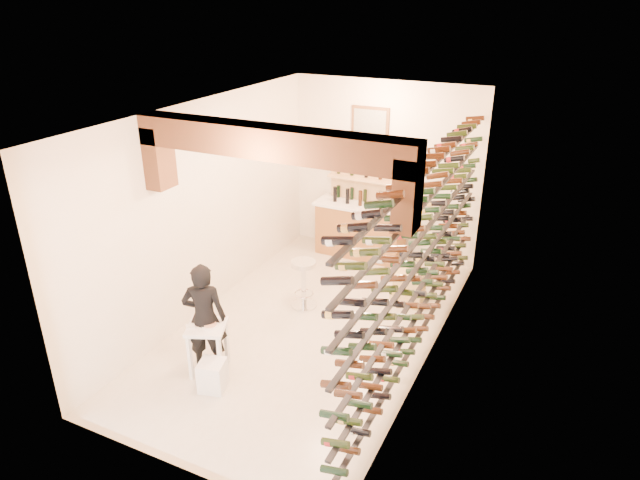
# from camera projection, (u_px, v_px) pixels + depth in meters

# --- Properties ---
(ground) EXTENTS (6.00, 6.00, 0.00)m
(ground) POSITION_uv_depth(u_px,v_px,m) (311.00, 327.00, 8.36)
(ground) COLOR beige
(ground) RESTS_ON ground
(room_shell) EXTENTS (3.52, 6.02, 3.21)m
(room_shell) POSITION_uv_depth(u_px,v_px,m) (301.00, 188.00, 7.23)
(room_shell) COLOR #EEE4CE
(room_shell) RESTS_ON ground
(wine_rack) EXTENTS (0.32, 5.70, 2.56)m
(wine_rack) POSITION_uv_depth(u_px,v_px,m) (419.00, 252.00, 7.13)
(wine_rack) COLOR black
(wine_rack) RESTS_ON ground
(back_counter) EXTENTS (1.70, 0.62, 1.29)m
(back_counter) POSITION_uv_depth(u_px,v_px,m) (360.00, 229.00, 10.44)
(back_counter) COLOR #9C6330
(back_counter) RESTS_ON ground
(back_shelving) EXTENTS (1.40, 0.31, 2.73)m
(back_shelving) POSITION_uv_depth(u_px,v_px,m) (366.00, 193.00, 10.39)
(back_shelving) COLOR tan
(back_shelving) RESTS_ON ground
(tasting_table) EXTENTS (0.62, 0.62, 0.84)m
(tasting_table) POSITION_uv_depth(u_px,v_px,m) (207.00, 334.00, 7.19)
(tasting_table) COLOR white
(tasting_table) RESTS_ON ground
(white_stool) EXTENTS (0.38, 0.38, 0.39)m
(white_stool) POSITION_uv_depth(u_px,v_px,m) (213.00, 375.00, 7.00)
(white_stool) COLOR white
(white_stool) RESTS_ON ground
(person) EXTENTS (0.66, 0.56, 1.52)m
(person) POSITION_uv_depth(u_px,v_px,m) (205.00, 318.00, 7.18)
(person) COLOR black
(person) RESTS_ON ground
(chrome_barstool) EXTENTS (0.40, 0.40, 0.78)m
(chrome_barstool) POSITION_uv_depth(u_px,v_px,m) (304.00, 281.00, 8.75)
(chrome_barstool) COLOR silver
(chrome_barstool) RESTS_ON ground
(crate_lower) EXTENTS (0.49, 0.34, 0.29)m
(crate_lower) POSITION_uv_depth(u_px,v_px,m) (408.00, 295.00, 8.96)
(crate_lower) COLOR #DDBD79
(crate_lower) RESTS_ON ground
(crate_upper) EXTENTS (0.47, 0.35, 0.26)m
(crate_upper) POSITION_uv_depth(u_px,v_px,m) (409.00, 280.00, 8.85)
(crate_upper) COLOR #DDBD79
(crate_upper) RESTS_ON crate_lower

